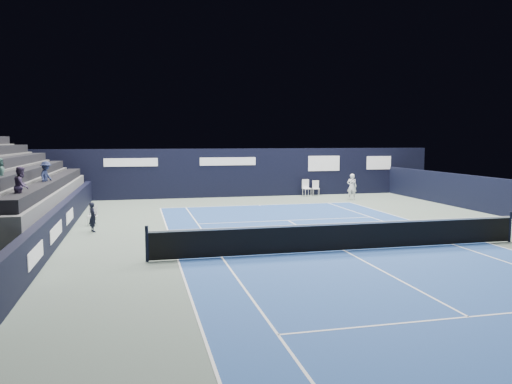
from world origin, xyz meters
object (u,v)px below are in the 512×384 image
folding_chair_back_a (306,185)px  line_judge_chair (93,214)px  folding_chair_back_b (316,187)px  tennis_net (345,236)px  tennis_player (352,187)px

folding_chair_back_a → line_judge_chair: folding_chair_back_a is taller
folding_chair_back_a → folding_chair_back_b: (0.76, 0.19, -0.16)m
tennis_net → tennis_player: tennis_player is taller
folding_chair_back_b → tennis_net: tennis_net is taller
tennis_net → tennis_player: (6.17, 13.16, 0.29)m
line_judge_chair → tennis_player: (14.73, 5.90, 0.32)m
tennis_player → tennis_net: bearing=-115.1°
folding_chair_back_a → tennis_net: tennis_net is taller
folding_chair_back_b → line_judge_chair: 15.90m
line_judge_chair → tennis_net: tennis_net is taller
folding_chair_back_a → tennis_net: size_ratio=0.08×
folding_chair_back_b → tennis_net: size_ratio=0.08×
folding_chair_back_b → line_judge_chair: size_ratio=1.17×
folding_chair_back_a → line_judge_chair: size_ratio=1.29×
folding_chair_back_b → line_judge_chair: bearing=-136.6°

